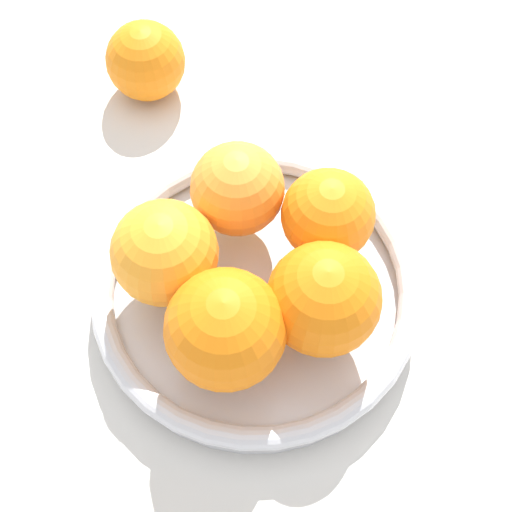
# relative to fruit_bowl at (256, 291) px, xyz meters

# --- Properties ---
(ground_plane) EXTENTS (4.00, 4.00, 0.00)m
(ground_plane) POSITION_rel_fruit_bowl_xyz_m (0.00, 0.00, -0.02)
(ground_plane) COLOR beige
(fruit_bowl) EXTENTS (0.24, 0.24, 0.03)m
(fruit_bowl) POSITION_rel_fruit_bowl_xyz_m (0.00, 0.00, 0.00)
(fruit_bowl) COLOR silver
(fruit_bowl) RESTS_ON ground_plane
(orange_pile) EXTENTS (0.18, 0.19, 0.08)m
(orange_pile) POSITION_rel_fruit_bowl_xyz_m (0.01, -0.00, 0.05)
(orange_pile) COLOR orange
(orange_pile) RESTS_ON fruit_bowl
(stray_orange) EXTENTS (0.07, 0.07, 0.07)m
(stray_orange) POSITION_rel_fruit_bowl_xyz_m (-0.22, -0.07, 0.02)
(stray_orange) COLOR orange
(stray_orange) RESTS_ON ground_plane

